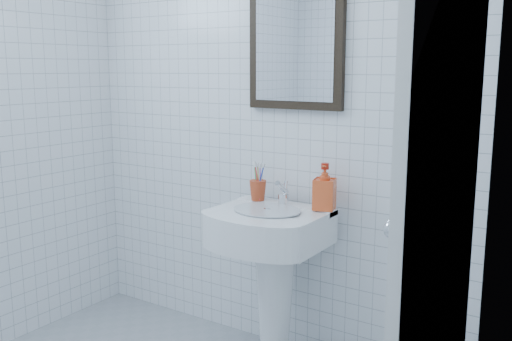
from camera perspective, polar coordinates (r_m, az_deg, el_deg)
The scene contains 10 objects.
wall_back at distance 2.88m, azimuth 0.67°, elevation 6.52°, with size 2.20×0.02×2.50m, color white.
wall_right at distance 1.32m, azimuth 12.88°, elevation 1.81°, with size 0.02×2.40×2.50m, color white.
washbasin at distance 2.74m, azimuth 1.66°, elevation -8.98°, with size 0.52×0.38×0.80m.
faucet at distance 2.74m, azimuth 2.73°, elevation -2.40°, with size 0.05×0.11×0.12m.
toothbrush_cup at distance 2.81m, azimuth 0.19°, elevation -2.00°, with size 0.08×0.08×0.10m, color #BA401F, non-canonical shape.
soap_dispenser at distance 2.64m, azimuth 6.87°, elevation -1.63°, with size 0.10×0.10×0.21m, color red.
wall_mirror at distance 2.76m, azimuth 3.97°, elevation 12.56°, with size 0.50×0.04×0.62m.
bathroom_door at distance 1.88m, azimuth 17.92°, elevation -3.67°, with size 0.04×0.80×2.00m, color silver.
towel_ring at distance 2.05m, azimuth 18.81°, elevation -1.20°, with size 0.18×0.18×0.01m, color silver.
hand_towel at distance 2.09m, azimuth 17.99°, elevation -5.98°, with size 0.03×0.16×0.38m, color beige.
Camera 1 is at (1.55, -1.22, 1.44)m, focal length 40.00 mm.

